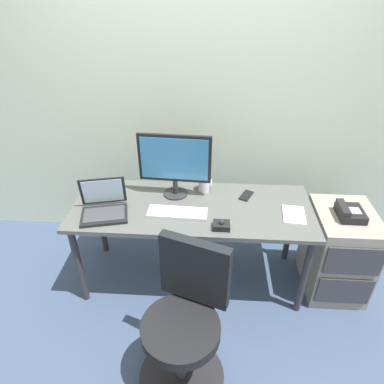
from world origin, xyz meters
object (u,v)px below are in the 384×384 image
at_px(monitor_main, 175,162).
at_px(coffee_mug, 205,184).
at_px(paper_notepad, 294,215).
at_px(laptop, 104,206).
at_px(file_cabinet, 337,252).
at_px(desk_phone, 350,213).
at_px(cell_phone, 246,196).
at_px(banana, 113,185).
at_px(trackball_mouse, 221,225).
at_px(office_chair, 185,326).
at_px(keyboard, 177,213).

relative_size(monitor_main, coffee_mug, 4.59).
bearing_deg(paper_notepad, laptop, -177.93).
relative_size(file_cabinet, desk_phone, 3.42).
xyz_separation_m(cell_phone, banana, (-1.03, 0.07, 0.02)).
relative_size(desk_phone, trackball_mouse, 1.82).
height_order(office_chair, banana, office_chair).
xyz_separation_m(file_cabinet, trackball_mouse, (-0.89, -0.23, 0.39)).
height_order(office_chair, cell_phone, office_chair).
distance_m(office_chair, monitor_main, 1.09).
relative_size(file_cabinet, monitor_main, 1.30).
relative_size(laptop, coffee_mug, 3.17).
bearing_deg(trackball_mouse, coffee_mug, 105.26).
distance_m(paper_notepad, banana, 1.37).
height_order(keyboard, paper_notepad, keyboard).
bearing_deg(coffee_mug, office_chair, -94.11).
xyz_separation_m(trackball_mouse, cell_phone, (0.19, 0.39, -0.02)).
xyz_separation_m(office_chair, laptop, (-0.61, 0.67, 0.33)).
distance_m(trackball_mouse, coffee_mug, 0.47).
relative_size(desk_phone, keyboard, 0.48).
relative_size(file_cabinet, banana, 3.60).
height_order(keyboard, laptop, laptop).
bearing_deg(keyboard, file_cabinet, 4.58).
height_order(file_cabinet, keyboard, keyboard).
distance_m(coffee_mug, banana, 0.71).
relative_size(paper_notepad, banana, 1.09).
bearing_deg(monitor_main, keyboard, -81.22).
bearing_deg(coffee_mug, file_cabinet, -12.57).
relative_size(coffee_mug, cell_phone, 0.81).
height_order(trackball_mouse, paper_notepad, trackball_mouse).
bearing_deg(trackball_mouse, keyboard, 156.33).
bearing_deg(keyboard, coffee_mug, 61.09).
relative_size(cell_phone, banana, 0.75).
xyz_separation_m(laptop, coffee_mug, (0.68, 0.34, 0.00)).
bearing_deg(paper_notepad, cell_phone, 143.84).
height_order(file_cabinet, banana, banana).
relative_size(laptop, paper_notepad, 1.74).
distance_m(desk_phone, cell_phone, 0.72).
distance_m(monitor_main, laptop, 0.58).
bearing_deg(banana, desk_phone, -8.13).
bearing_deg(desk_phone, banana, 171.87).
distance_m(office_chair, paper_notepad, 1.04).
height_order(desk_phone, cell_phone, desk_phone).
bearing_deg(paper_notepad, desk_phone, 6.63).
xyz_separation_m(file_cabinet, laptop, (-1.70, -0.11, 0.42)).
height_order(desk_phone, monitor_main, monitor_main).
height_order(paper_notepad, banana, banana).
relative_size(office_chair, banana, 4.97).
relative_size(desk_phone, paper_notepad, 0.96).
height_order(file_cabinet, laptop, laptop).
distance_m(trackball_mouse, cell_phone, 0.44).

